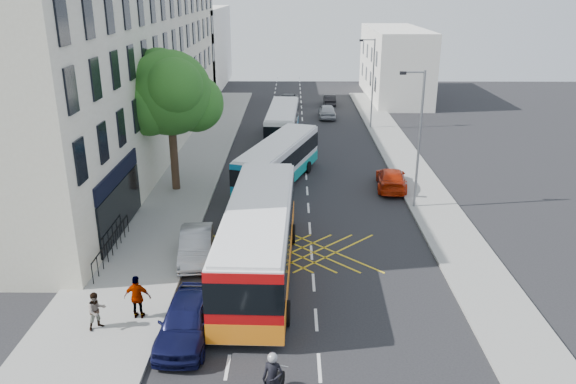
{
  "coord_description": "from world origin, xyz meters",
  "views": [
    {
      "loc": [
        -0.95,
        -19.2,
        12.44
      ],
      "look_at": [
        -1.19,
        8.77,
        2.2
      ],
      "focal_mm": 35.0,
      "sensor_mm": 36.0,
      "label": 1
    }
  ],
  "objects_px": {
    "pedestrian_far": "(138,297)",
    "distant_car_silver": "(327,111)",
    "lamp_near": "(418,133)",
    "motorbike": "(273,382)",
    "parked_car_blue": "(186,320)",
    "parked_car_silver": "(196,245)",
    "bus_near": "(259,238)",
    "street_tree": "(169,94)",
    "distant_car_grey": "(288,101)",
    "bus_mid": "(279,162)",
    "pedestrian_near": "(97,311)",
    "lamp_far": "(372,79)",
    "distant_car_dark": "(330,100)",
    "bus_far": "(283,123)",
    "red_hatchback": "(391,179)"
  },
  "relations": [
    {
      "from": "bus_mid",
      "to": "distant_car_grey",
      "type": "xyz_separation_m",
      "value": [
        0.44,
        25.93,
        -0.9
      ]
    },
    {
      "from": "lamp_far",
      "to": "parked_car_silver",
      "type": "relative_size",
      "value": 1.84
    },
    {
      "from": "parked_car_silver",
      "to": "pedestrian_near",
      "type": "height_order",
      "value": "pedestrian_near"
    },
    {
      "from": "bus_far",
      "to": "pedestrian_far",
      "type": "height_order",
      "value": "bus_far"
    },
    {
      "from": "lamp_far",
      "to": "bus_far",
      "type": "distance_m",
      "value": 9.6
    },
    {
      "from": "motorbike",
      "to": "pedestrian_near",
      "type": "distance_m",
      "value": 7.96
    },
    {
      "from": "lamp_near",
      "to": "motorbike",
      "type": "relative_size",
      "value": 3.55
    },
    {
      "from": "street_tree",
      "to": "parked_car_blue",
      "type": "distance_m",
      "value": 17.5
    },
    {
      "from": "red_hatchback",
      "to": "distant_car_grey",
      "type": "height_order",
      "value": "red_hatchback"
    },
    {
      "from": "parked_car_blue",
      "to": "red_hatchback",
      "type": "distance_m",
      "value": 19.76
    },
    {
      "from": "distant_car_grey",
      "to": "pedestrian_far",
      "type": "relative_size",
      "value": 2.58
    },
    {
      "from": "bus_mid",
      "to": "distant_car_silver",
      "type": "xyz_separation_m",
      "value": [
        4.38,
        20.2,
        -0.85
      ]
    },
    {
      "from": "parked_car_silver",
      "to": "pedestrian_near",
      "type": "relative_size",
      "value": 2.86
    },
    {
      "from": "street_tree",
      "to": "parked_car_blue",
      "type": "bearing_deg",
      "value": -77.45
    },
    {
      "from": "motorbike",
      "to": "distant_car_dark",
      "type": "height_order",
      "value": "motorbike"
    },
    {
      "from": "bus_near",
      "to": "street_tree",
      "type": "bearing_deg",
      "value": 120.15
    },
    {
      "from": "bus_near",
      "to": "distant_car_silver",
      "type": "xyz_separation_m",
      "value": [
        4.96,
        32.78,
        -1.12
      ]
    },
    {
      "from": "pedestrian_far",
      "to": "lamp_near",
      "type": "bearing_deg",
      "value": -134.74
    },
    {
      "from": "lamp_far",
      "to": "pedestrian_near",
      "type": "xyz_separation_m",
      "value": [
        -14.57,
        -32.86,
        -3.71
      ]
    },
    {
      "from": "distant_car_grey",
      "to": "parked_car_silver",
      "type": "bearing_deg",
      "value": -94.51
    },
    {
      "from": "distant_car_grey",
      "to": "distant_car_dark",
      "type": "bearing_deg",
      "value": 11.51
    },
    {
      "from": "street_tree",
      "to": "motorbike",
      "type": "height_order",
      "value": "street_tree"
    },
    {
      "from": "distant_car_grey",
      "to": "parked_car_blue",
      "type": "bearing_deg",
      "value": -92.64
    },
    {
      "from": "pedestrian_far",
      "to": "distant_car_silver",
      "type": "bearing_deg",
      "value": -101.8
    },
    {
      "from": "bus_near",
      "to": "red_hatchback",
      "type": "distance_m",
      "value": 14.23
    },
    {
      "from": "street_tree",
      "to": "distant_car_silver",
      "type": "bearing_deg",
      "value": 63.01
    },
    {
      "from": "street_tree",
      "to": "distant_car_grey",
      "type": "relative_size",
      "value": 1.89
    },
    {
      "from": "lamp_far",
      "to": "distant_car_grey",
      "type": "distance_m",
      "value": 13.43
    },
    {
      "from": "lamp_near",
      "to": "bus_near",
      "type": "relative_size",
      "value": 0.65
    },
    {
      "from": "parked_car_blue",
      "to": "parked_car_silver",
      "type": "relative_size",
      "value": 1.06
    },
    {
      "from": "distant_car_grey",
      "to": "distant_car_dark",
      "type": "xyz_separation_m",
      "value": [
        4.59,
        0.78,
        -0.05
      ]
    },
    {
      "from": "lamp_near",
      "to": "distant_car_grey",
      "type": "height_order",
      "value": "lamp_near"
    },
    {
      "from": "motorbike",
      "to": "distant_car_dark",
      "type": "bearing_deg",
      "value": 98.71
    },
    {
      "from": "bus_mid",
      "to": "pedestrian_far",
      "type": "bearing_deg",
      "value": -89.21
    },
    {
      "from": "bus_near",
      "to": "parked_car_silver",
      "type": "bearing_deg",
      "value": 156.46
    },
    {
      "from": "lamp_near",
      "to": "motorbike",
      "type": "bearing_deg",
      "value": -114.52
    },
    {
      "from": "motorbike",
      "to": "bus_far",
      "type": "bearing_deg",
      "value": 104.76
    },
    {
      "from": "bus_near",
      "to": "parked_car_blue",
      "type": "distance_m",
      "value": 5.71
    },
    {
      "from": "bus_far",
      "to": "bus_mid",
      "type": "bearing_deg",
      "value": -87.91
    },
    {
      "from": "motorbike",
      "to": "bus_mid",
      "type": "bearing_deg",
      "value": 105.19
    },
    {
      "from": "lamp_far",
      "to": "parked_car_silver",
      "type": "bearing_deg",
      "value": -113.83
    },
    {
      "from": "parked_car_silver",
      "to": "distant_car_dark",
      "type": "bearing_deg",
      "value": 70.95
    },
    {
      "from": "lamp_near",
      "to": "distant_car_silver",
      "type": "relative_size",
      "value": 1.93
    },
    {
      "from": "bus_near",
      "to": "motorbike",
      "type": "xyz_separation_m",
      "value": [
        0.92,
        -8.76,
        -0.87
      ]
    },
    {
      "from": "red_hatchback",
      "to": "distant_car_dark",
      "type": "distance_m",
      "value": 27.64
    },
    {
      "from": "distant_car_silver",
      "to": "pedestrian_near",
      "type": "height_order",
      "value": "pedestrian_near"
    },
    {
      "from": "street_tree",
      "to": "lamp_far",
      "type": "xyz_separation_m",
      "value": [
        14.71,
        17.03,
        -1.68
      ]
    },
    {
      "from": "bus_mid",
      "to": "distant_car_grey",
      "type": "bearing_deg",
      "value": 107.07
    },
    {
      "from": "lamp_near",
      "to": "distant_car_dark",
      "type": "bearing_deg",
      "value": 95.6
    },
    {
      "from": "lamp_near",
      "to": "parked_car_blue",
      "type": "relative_size",
      "value": 1.74
    }
  ]
}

